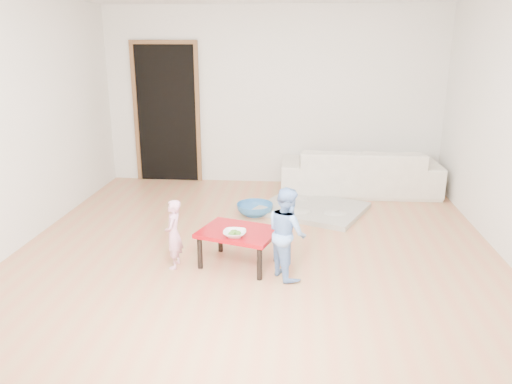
# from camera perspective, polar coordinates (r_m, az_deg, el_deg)

# --- Properties ---
(floor) EXTENTS (5.00, 5.00, 0.01)m
(floor) POSITION_cam_1_polar(r_m,az_deg,el_deg) (5.41, 0.19, -5.98)
(floor) COLOR #C77C55
(floor) RESTS_ON ground
(back_wall) EXTENTS (5.00, 0.02, 2.60)m
(back_wall) POSITION_cam_1_polar(r_m,az_deg,el_deg) (7.52, 1.89, 10.80)
(back_wall) COLOR white
(back_wall) RESTS_ON floor
(left_wall) EXTENTS (0.02, 5.00, 2.60)m
(left_wall) POSITION_cam_1_polar(r_m,az_deg,el_deg) (5.82, -25.36, 7.36)
(left_wall) COLOR white
(left_wall) RESTS_ON floor
(doorway) EXTENTS (1.02, 0.08, 2.11)m
(doorway) POSITION_cam_1_polar(r_m,az_deg,el_deg) (7.79, -10.11, 8.73)
(doorway) COLOR brown
(doorway) RESTS_ON back_wall
(sofa) EXTENTS (2.23, 0.90, 0.65)m
(sofa) POSITION_cam_1_polar(r_m,az_deg,el_deg) (7.29, 11.71, 2.44)
(sofa) COLOR white
(sofa) RESTS_ON floor
(cushion) EXTENTS (0.56, 0.52, 0.13)m
(cushion) POSITION_cam_1_polar(r_m,az_deg,el_deg) (7.09, 8.23, 3.59)
(cushion) COLOR orange
(cushion) RESTS_ON sofa
(red_table) EXTENTS (0.85, 0.73, 0.36)m
(red_table) POSITION_cam_1_polar(r_m,az_deg,el_deg) (4.88, -1.99, -6.36)
(red_table) COLOR #9A0810
(red_table) RESTS_ON floor
(bowl) EXTENTS (0.21, 0.21, 0.05)m
(bowl) POSITION_cam_1_polar(r_m,az_deg,el_deg) (4.66, -2.45, -4.77)
(bowl) COLOR white
(bowl) RESTS_ON red_table
(broccoli) EXTENTS (0.12, 0.12, 0.06)m
(broccoli) POSITION_cam_1_polar(r_m,az_deg,el_deg) (4.66, -2.45, -4.75)
(broccoli) COLOR #2D5919
(broccoli) RESTS_ON red_table
(child_pink) EXTENTS (0.17, 0.25, 0.68)m
(child_pink) POSITION_cam_1_polar(r_m,az_deg,el_deg) (4.83, -9.41, -4.77)
(child_pink) COLOR pink
(child_pink) RESTS_ON floor
(child_blue) EXTENTS (0.49, 0.52, 0.86)m
(child_blue) POSITION_cam_1_polar(r_m,az_deg,el_deg) (4.57, 3.55, -4.66)
(child_blue) COLOR #6198E1
(child_blue) RESTS_ON floor
(basin) EXTENTS (0.46, 0.46, 0.14)m
(basin) POSITION_cam_1_polar(r_m,az_deg,el_deg) (6.28, -0.14, -1.97)
(basin) COLOR #2D6BAA
(basin) RESTS_ON floor
(blanket) EXTENTS (1.56, 1.45, 0.06)m
(blanket) POSITION_cam_1_polar(r_m,az_deg,el_deg) (6.46, 6.43, -1.89)
(blanket) COLOR #B8B5A2
(blanket) RESTS_ON floor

